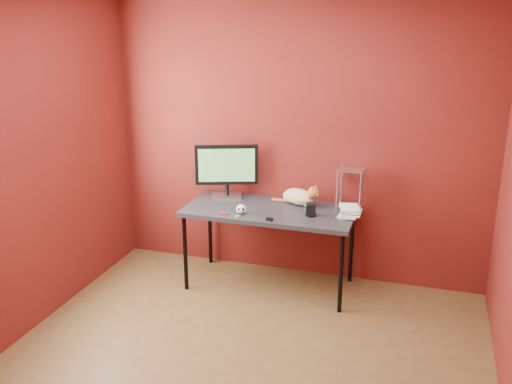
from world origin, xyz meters
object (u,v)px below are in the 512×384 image
(cat, at_px, (299,197))
(desk, at_px, (270,214))
(monitor, at_px, (227,169))
(skull_mug, at_px, (241,209))
(book_stack, at_px, (344,166))
(speaker, at_px, (311,210))

(cat, bearing_deg, desk, -117.08)
(monitor, bearing_deg, skull_mug, -74.69)
(monitor, relative_size, cat, 1.23)
(desk, distance_m, book_stack, 0.80)
(cat, height_order, speaker, cat)
(desk, height_order, monitor, monitor)
(speaker, bearing_deg, skull_mug, 179.90)
(monitor, height_order, book_stack, book_stack)
(cat, relative_size, skull_mug, 5.00)
(monitor, xyz_separation_m, speaker, (0.85, -0.26, -0.23))
(desk, relative_size, speaker, 13.28)
(desk, distance_m, speaker, 0.40)
(monitor, distance_m, skull_mug, 0.53)
(cat, relative_size, book_stack, 0.52)
(monitor, distance_m, book_stack, 1.12)
(skull_mug, bearing_deg, book_stack, -0.13)
(speaker, bearing_deg, desk, 156.32)
(cat, xyz_separation_m, skull_mug, (-0.42, -0.39, -0.03))
(speaker, relative_size, book_stack, 0.13)
(monitor, relative_size, speaker, 4.96)
(monitor, xyz_separation_m, book_stack, (1.10, -0.15, 0.15))
(monitor, bearing_deg, cat, -19.70)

